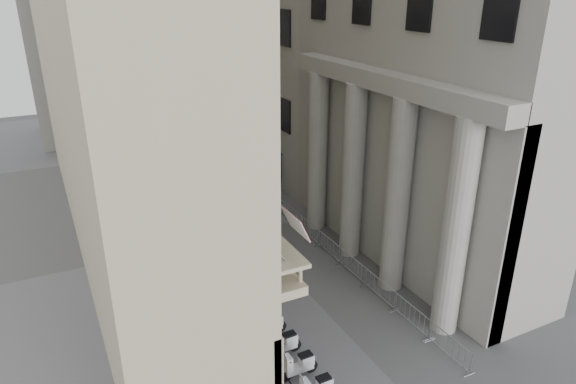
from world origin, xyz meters
The scene contains 27 objects.
iron_fence centered at (-4.30, 18.00, 0.00)m, with size 0.30×28.00×1.40m, color black, non-canonical shape.
blue_awning centered at (4.15, 26.00, 0.00)m, with size 1.60×3.00×3.00m, color navy, non-canonical shape.
scooter_2 centered at (-3.21, 6.15, 0.00)m, with size 0.56×1.40×1.50m, color silver, non-canonical shape.
scooter_3 centered at (-3.21, 7.60, 0.00)m, with size 0.56×1.40×1.50m, color silver, non-canonical shape.
scooter_4 centered at (-3.21, 9.06, 0.00)m, with size 0.56×1.40×1.50m, color silver, non-canonical shape.
scooter_5 centered at (-3.21, 10.52, 0.00)m, with size 0.56×1.40×1.50m, color silver, non-canonical shape.
scooter_6 centered at (-3.21, 11.98, 0.00)m, with size 0.56×1.40×1.50m, color silver, non-canonical shape.
scooter_7 centered at (-3.21, 13.44, 0.00)m, with size 0.56×1.40×1.50m, color silver, non-canonical shape.
scooter_8 centered at (-3.21, 14.90, 0.00)m, with size 0.56×1.40×1.50m, color silver, non-canonical shape.
scooter_9 centered at (-3.21, 16.35, 0.00)m, with size 0.56×1.40×1.50m, color silver, non-canonical shape.
scooter_10 centered at (-3.21, 17.81, 0.00)m, with size 0.56×1.40×1.50m, color silver, non-canonical shape.
scooter_11 centered at (-3.21, 19.27, 0.00)m, with size 0.56×1.40×1.50m, color silver, non-canonical shape.
scooter_12 centered at (-3.21, 20.73, 0.00)m, with size 0.56×1.40×1.50m, color silver, non-canonical shape.
barrier_0 centered at (3.04, 4.28, 0.00)m, with size 0.60×2.40×1.10m, color #9C9EA3, non-canonical shape.
barrier_1 centered at (3.04, 6.78, 0.00)m, with size 0.60×2.40×1.10m, color #9C9EA3, non-canonical shape.
barrier_2 centered at (3.04, 9.28, 0.00)m, with size 0.60×2.40×1.10m, color #9C9EA3, non-canonical shape.
barrier_3 centered at (3.04, 11.78, 0.00)m, with size 0.60×2.40×1.10m, color #9C9EA3, non-canonical shape.
barrier_4 centered at (3.04, 14.28, 0.00)m, with size 0.60×2.40×1.10m, color #9C9EA3, non-canonical shape.
barrier_5 centered at (3.04, 16.78, 0.00)m, with size 0.60×2.40×1.10m, color #9C9EA3, non-canonical shape.
barrier_6 centered at (3.04, 19.28, 0.00)m, with size 0.60×2.40×1.10m, color #9C9EA3, non-canonical shape.
barrier_7 centered at (3.04, 21.78, 0.00)m, with size 0.60×2.40×1.10m, color #9C9EA3, non-canonical shape.
security_tent centered at (-1.99, 27.74, 2.45)m, with size 3.61×3.61×2.93m.
street_lamp centered at (-3.39, 16.74, 4.67)m, with size 2.56×0.48×7.86m.
info_kiosk centered at (-3.93, 13.12, 1.03)m, with size 0.57×1.01×2.04m.
pedestrian_a centered at (1.52, 23.56, 0.89)m, with size 0.65×0.43×1.79m, color black.
pedestrian_b centered at (1.60, 34.09, 0.77)m, with size 0.75×0.59×1.55m, color black.
pedestrian_c centered at (-0.62, 36.00, 0.98)m, with size 0.96×0.63×1.97m, color black.
Camera 1 is at (-10.93, -8.40, 14.85)m, focal length 32.00 mm.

